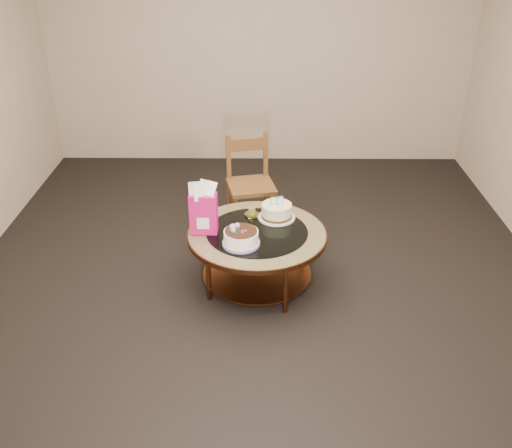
{
  "coord_description": "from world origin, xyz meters",
  "views": [
    {
      "loc": [
        0.03,
        -3.59,
        2.51
      ],
      "look_at": [
        -0.01,
        0.02,
        0.51
      ],
      "focal_mm": 40.0,
      "sensor_mm": 36.0,
      "label": 1
    }
  ],
  "objects_px": {
    "gift_bag": "(203,208)",
    "dining_chair": "(250,183)",
    "decorated_cake": "(241,238)",
    "coffee_table": "(257,241)",
    "cream_cake": "(277,211)"
  },
  "relations": [
    {
      "from": "gift_bag",
      "to": "dining_chair",
      "type": "relative_size",
      "value": 0.47
    },
    {
      "from": "decorated_cake",
      "to": "coffee_table",
      "type": "bearing_deg",
      "value": 58.93
    },
    {
      "from": "coffee_table",
      "to": "decorated_cake",
      "type": "bearing_deg",
      "value": -121.07
    },
    {
      "from": "coffee_table",
      "to": "decorated_cake",
      "type": "height_order",
      "value": "decorated_cake"
    },
    {
      "from": "cream_cake",
      "to": "gift_bag",
      "type": "height_order",
      "value": "gift_bag"
    },
    {
      "from": "decorated_cake",
      "to": "gift_bag",
      "type": "xyz_separation_m",
      "value": [
        -0.27,
        0.18,
        0.14
      ]
    },
    {
      "from": "coffee_table",
      "to": "decorated_cake",
      "type": "relative_size",
      "value": 3.89
    },
    {
      "from": "cream_cake",
      "to": "decorated_cake",
      "type": "bearing_deg",
      "value": -137.55
    },
    {
      "from": "decorated_cake",
      "to": "dining_chair",
      "type": "xyz_separation_m",
      "value": [
        0.04,
        1.09,
        -0.09
      ]
    },
    {
      "from": "coffee_table",
      "to": "decorated_cake",
      "type": "distance_m",
      "value": 0.25
    },
    {
      "from": "gift_bag",
      "to": "dining_chair",
      "type": "height_order",
      "value": "gift_bag"
    },
    {
      "from": "cream_cake",
      "to": "dining_chair",
      "type": "height_order",
      "value": "dining_chair"
    },
    {
      "from": "decorated_cake",
      "to": "cream_cake",
      "type": "relative_size",
      "value": 0.93
    },
    {
      "from": "coffee_table",
      "to": "cream_cake",
      "type": "distance_m",
      "value": 0.29
    },
    {
      "from": "coffee_table",
      "to": "dining_chair",
      "type": "height_order",
      "value": "dining_chair"
    }
  ]
}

